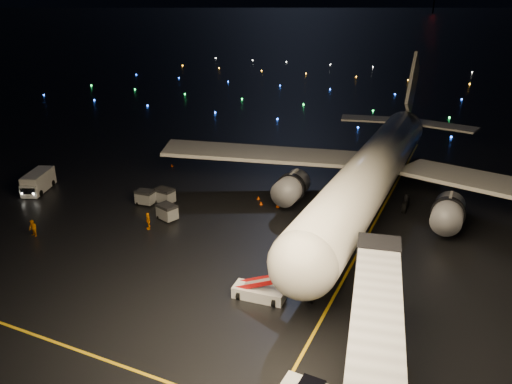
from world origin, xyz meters
TOP-DOWN VIEW (x-y plane):
  - ground at (0.00, 300.00)m, footprint 2000.00×2000.00m
  - lane_centre at (12.00, 15.00)m, footprint 0.25×80.00m
  - lane_cross at (-5.00, -10.00)m, footprint 60.00×0.25m
  - airliner at (10.63, 26.92)m, footprint 56.16×53.39m
  - belt_loader at (6.28, 1.54)m, footprint 6.54×2.27m
  - service_truck at (-29.94, 12.31)m, footprint 4.61×7.25m
  - crew_b at (-20.12, 2.18)m, footprint 1.01×0.84m
  - crew_c at (-10.14, 8.68)m, footprint 1.16×1.09m
  - safety_cone_0 at (0.41, 20.10)m, footprint 0.58×0.58m
  - safety_cone_1 at (-1.71, 19.93)m, footprint 0.51×0.51m
  - safety_cone_2 at (-2.71, 21.38)m, footprint 0.46×0.46m
  - safety_cone_3 at (-19.62, 27.60)m, footprint 0.50×0.50m
  - taxiway_lights at (0.00, 106.00)m, footprint 164.00×92.00m
  - baggage_cart_0 at (-9.60, 11.53)m, footprint 2.56×2.14m
  - baggage_cart_1 at (-12.61, 15.51)m, footprint 2.41×1.84m
  - baggage_cart_2 at (-14.54, 14.20)m, footprint 2.22×1.62m

SIDE VIEW (x-z plane):
  - ground at x=0.00m, z-range 0.00..0.00m
  - lane_centre at x=12.00m, z-range 0.00..0.02m
  - lane_cross at x=-5.00m, z-range 0.00..0.02m
  - taxiway_lights at x=0.00m, z-range 0.00..0.36m
  - safety_cone_3 at x=-19.62m, z-range 0.00..0.45m
  - safety_cone_2 at x=-2.71m, z-range 0.00..0.45m
  - safety_cone_1 at x=-1.71m, z-range 0.00..0.45m
  - safety_cone_0 at x=0.41m, z-range 0.00..0.53m
  - baggage_cart_2 at x=-14.54m, z-range 0.00..1.81m
  - crew_b at x=-20.12m, z-range 0.00..1.85m
  - baggage_cart_0 at x=-9.60m, z-range 0.00..1.86m
  - baggage_cart_1 at x=-12.61m, z-range 0.00..1.89m
  - crew_c at x=-10.14m, z-range 0.00..1.92m
  - service_truck at x=-29.94m, z-range 0.00..2.56m
  - belt_loader at x=6.28m, z-range 0.00..3.11m
  - airliner at x=10.63m, z-range 0.00..15.82m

